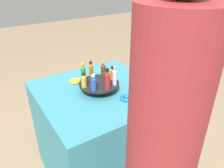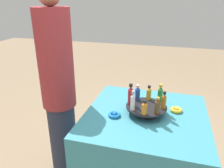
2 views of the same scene
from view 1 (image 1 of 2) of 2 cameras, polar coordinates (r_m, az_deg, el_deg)
name	(u,v)px [view 1 (image 1 of 2)]	position (r m, az deg, el deg)	size (l,w,h in m)	color
party_table	(101,134)	(1.78, -3.01, -12.83)	(0.83, 0.83, 0.80)	teal
display_stand	(99,85)	(1.53, -3.41, -0.35)	(0.28, 0.28, 0.06)	black
bottle_brown	(103,69)	(1.60, -2.32, 3.82)	(0.04, 0.04, 0.11)	brown
bottle_amber	(91,70)	(1.59, -5.41, 3.71)	(0.03, 0.03, 0.12)	#AD6B19
bottle_green	(83,73)	(1.53, -7.55, 2.91)	(0.03, 0.03, 0.14)	#288438
bottle_gold	(84,80)	(1.46, -7.39, 0.94)	(0.04, 0.04, 0.11)	gold
bottle_blue	(94,83)	(1.41, -4.82, 0.16)	(0.04, 0.04, 0.12)	#234CAD
bottle_red	(107,80)	(1.40, -1.34, 1.00)	(0.04, 0.04, 0.15)	#B21E23
bottle_clear	(115,76)	(1.47, 0.71, 2.00)	(0.03, 0.03, 0.14)	silver
bottle_orange	(113,73)	(1.55, 0.18, 2.78)	(0.04, 0.04, 0.10)	orange
ribbon_bow_blue	(126,98)	(1.44, 3.80, -3.60)	(0.09, 0.09, 0.03)	blue
ribbon_bow_gold	(75,81)	(1.67, -9.57, 0.79)	(0.09, 0.09, 0.03)	gold
person_figure	(159,167)	(0.99, 12.19, -20.38)	(0.28, 0.28, 1.65)	#282D42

